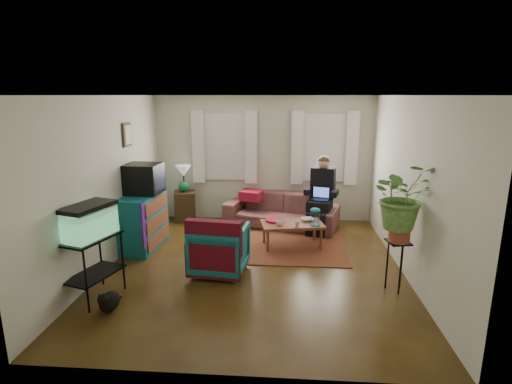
# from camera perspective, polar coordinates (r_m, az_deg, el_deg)

# --- Properties ---
(floor) EXTENTS (4.50, 5.00, 0.01)m
(floor) POSITION_cam_1_polar(r_m,az_deg,el_deg) (6.33, -0.27, -10.58)
(floor) COLOR #4F2B14
(floor) RESTS_ON ground
(ceiling) EXTENTS (4.50, 5.00, 0.01)m
(ceiling) POSITION_cam_1_polar(r_m,az_deg,el_deg) (5.77, -0.30, 13.66)
(ceiling) COLOR white
(ceiling) RESTS_ON wall_back
(wall_back) EXTENTS (4.50, 0.01, 2.60)m
(wall_back) POSITION_cam_1_polar(r_m,az_deg,el_deg) (8.37, 1.05, 4.73)
(wall_back) COLOR silver
(wall_back) RESTS_ON floor
(wall_front) EXTENTS (4.50, 0.01, 2.60)m
(wall_front) POSITION_cam_1_polar(r_m,az_deg,el_deg) (3.53, -3.45, -7.96)
(wall_front) COLOR silver
(wall_front) RESTS_ON floor
(wall_left) EXTENTS (0.01, 5.00, 2.60)m
(wall_left) POSITION_cam_1_polar(r_m,az_deg,el_deg) (6.49, -20.51, 1.22)
(wall_left) COLOR silver
(wall_left) RESTS_ON floor
(wall_right) EXTENTS (0.01, 5.00, 2.60)m
(wall_right) POSITION_cam_1_polar(r_m,az_deg,el_deg) (6.17, 21.04, 0.57)
(wall_right) COLOR silver
(wall_right) RESTS_ON floor
(window_left) EXTENTS (1.08, 0.04, 1.38)m
(window_left) POSITION_cam_1_polar(r_m,az_deg,el_deg) (8.40, -4.45, 6.44)
(window_left) COLOR white
(window_left) RESTS_ON wall_back
(window_right) EXTENTS (1.08, 0.04, 1.38)m
(window_right) POSITION_cam_1_polar(r_m,az_deg,el_deg) (8.34, 9.71, 6.24)
(window_right) COLOR white
(window_right) RESTS_ON wall_back
(curtains_left) EXTENTS (1.36, 0.06, 1.50)m
(curtains_left) POSITION_cam_1_polar(r_m,az_deg,el_deg) (8.32, -4.53, 6.37)
(curtains_left) COLOR white
(curtains_left) RESTS_ON wall_back
(curtains_right) EXTENTS (1.36, 0.06, 1.50)m
(curtains_right) POSITION_cam_1_polar(r_m,az_deg,el_deg) (8.26, 9.76, 6.17)
(curtains_right) COLOR white
(curtains_right) RESTS_ON wall_back
(picture_frame) EXTENTS (0.04, 0.32, 0.40)m
(picture_frame) POSITION_cam_1_polar(r_m,az_deg,el_deg) (7.15, -17.89, 7.80)
(picture_frame) COLOR #3D2616
(picture_frame) RESTS_ON wall_left
(area_rug) EXTENTS (2.00, 1.60, 0.01)m
(area_rug) POSITION_cam_1_polar(r_m,az_deg,el_deg) (7.08, 4.53, -7.87)
(area_rug) COLOR brown
(area_rug) RESTS_ON floor
(sofa) EXTENTS (2.40, 1.48, 0.88)m
(sofa) POSITION_cam_1_polar(r_m,az_deg,el_deg) (8.10, 3.63, -1.84)
(sofa) COLOR brown
(sofa) RESTS_ON floor
(seated_person) EXTENTS (0.73, 0.82, 1.34)m
(seated_person) POSITION_cam_1_polar(r_m,az_deg,el_deg) (7.85, 9.31, -0.75)
(seated_person) COLOR black
(seated_person) RESTS_ON sofa
(side_table) EXTENTS (0.52, 0.52, 0.62)m
(side_table) POSITION_cam_1_polar(r_m,az_deg,el_deg) (8.60, -10.11, -1.98)
(side_table) COLOR #3E2617
(side_table) RESTS_ON floor
(table_lamp) EXTENTS (0.39, 0.39, 0.57)m
(table_lamp) POSITION_cam_1_polar(r_m,az_deg,el_deg) (8.47, -10.28, 1.81)
(table_lamp) COLOR white
(table_lamp) RESTS_ON side_table
(dresser) EXTENTS (0.60, 1.10, 0.96)m
(dresser) POSITION_cam_1_polar(r_m,az_deg,el_deg) (7.19, -15.90, -4.05)
(dresser) COLOR #136375
(dresser) RESTS_ON floor
(crt_tv) EXTENTS (0.62, 0.57, 0.51)m
(crt_tv) POSITION_cam_1_polar(r_m,az_deg,el_deg) (7.09, -15.79, 1.85)
(crt_tv) COLOR black
(crt_tv) RESTS_ON dresser
(aquarium_stand) EXTENTS (0.63, 0.84, 0.84)m
(aquarium_stand) POSITION_cam_1_polar(r_m,az_deg,el_deg) (5.67, -22.15, -10.01)
(aquarium_stand) COLOR black
(aquarium_stand) RESTS_ON floor
(aquarium) EXTENTS (0.56, 0.77, 0.44)m
(aquarium) POSITION_cam_1_polar(r_m,az_deg,el_deg) (5.46, -22.75, -3.79)
(aquarium) COLOR #7FD899
(aquarium) RESTS_ON aquarium_stand
(black_cat) EXTENTS (0.25, 0.36, 0.30)m
(black_cat) POSITION_cam_1_polar(r_m,az_deg,el_deg) (5.40, -20.23, -14.23)
(black_cat) COLOR black
(black_cat) RESTS_ON floor
(armchair) EXTENTS (0.86, 0.82, 0.80)m
(armchair) POSITION_cam_1_polar(r_m,az_deg,el_deg) (6.03, -5.22, -7.79)
(armchair) COLOR #12556F
(armchair) RESTS_ON floor
(serape_throw) EXTENTS (0.82, 0.28, 0.66)m
(serape_throw) POSITION_cam_1_polar(r_m,az_deg,el_deg) (5.70, -6.11, -7.33)
(serape_throw) COLOR #9E0A0A
(serape_throw) RESTS_ON armchair
(coffee_table) EXTENTS (1.15, 0.77, 0.44)m
(coffee_table) POSITION_cam_1_polar(r_m,az_deg,el_deg) (7.05, 5.15, -6.12)
(coffee_table) COLOR brown
(coffee_table) RESTS_ON floor
(cup_a) EXTENTS (0.14, 0.14, 0.09)m
(cup_a) POSITION_cam_1_polar(r_m,az_deg,el_deg) (6.83, 3.39, -4.40)
(cup_a) COLOR white
(cup_a) RESTS_ON coffee_table
(cup_b) EXTENTS (0.11, 0.11, 0.09)m
(cup_b) POSITION_cam_1_polar(r_m,az_deg,el_deg) (6.82, 5.89, -4.51)
(cup_b) COLOR beige
(cup_b) RESTS_ON coffee_table
(bowl) EXTENTS (0.24, 0.24, 0.05)m
(bowl) POSITION_cam_1_polar(r_m,az_deg,el_deg) (7.13, 7.31, -3.90)
(bowl) COLOR white
(bowl) RESTS_ON coffee_table
(snack_tray) EXTENTS (0.38, 0.38, 0.04)m
(snack_tray) POSITION_cam_1_polar(r_m,az_deg,el_deg) (7.06, 2.66, -4.03)
(snack_tray) COLOR #B21414
(snack_tray) RESTS_ON coffee_table
(birdcage) EXTENTS (0.20, 0.20, 0.31)m
(birdcage) POSITION_cam_1_polar(r_m,az_deg,el_deg) (6.89, 8.45, -3.45)
(birdcage) COLOR #115B6B
(birdcage) RESTS_ON coffee_table
(plant_stand) EXTENTS (0.35, 0.35, 0.71)m
(plant_stand) POSITION_cam_1_polar(r_m,az_deg,el_deg) (5.80, 19.41, -9.94)
(plant_stand) COLOR black
(plant_stand) RESTS_ON floor
(potted_plant) EXTENTS (0.93, 0.84, 0.90)m
(potted_plant) POSITION_cam_1_polar(r_m,az_deg,el_deg) (5.53, 20.09, -1.91)
(potted_plant) COLOR #599947
(potted_plant) RESTS_ON plant_stand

